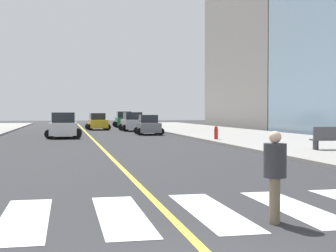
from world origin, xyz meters
The scene contains 12 objects.
sidewalk_kerb_east centered at (12.20, 20.00, 0.07)m, with size 10.00×120.00×0.15m, color gray.
crosswalk_paint centered at (0.00, 4.00, 0.01)m, with size 13.50×4.00×0.01m.
lane_divider_paint centered at (0.00, 40.00, 0.01)m, with size 0.16×80.00×0.01m, color yellow.
parking_garage_concrete centered at (27.84, 55.60, 11.50)m, with size 18.00×24.00×23.00m, color gray.
car_white_nearest centered at (-2.07, 33.20, 0.91)m, with size 2.82×4.42×1.95m.
car_green_second centered at (5.49, 58.73, 0.95)m, with size 2.92×4.61×2.04m.
car_yellow_third centered at (1.53, 49.95, 0.87)m, with size 2.70×4.22×1.85m.
car_gray_fourth centered at (5.17, 37.41, 0.81)m, with size 2.51×3.93×1.73m.
car_silver_fifth centered at (4.91, 45.79, 0.92)m, with size 2.82×4.43×1.96m.
park_bench centered at (10.69, 16.61, 0.69)m, with size 1.84×0.72×1.12m.
pedestrian_crossing centered at (1.73, 2.77, 0.91)m, with size 0.41×0.41×1.65m.
fire_hydrant centered at (8.01, 26.63, 0.58)m, with size 0.26×0.26×0.89m.
Camera 1 is at (-1.94, -5.55, 1.99)m, focal length 53.27 mm.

